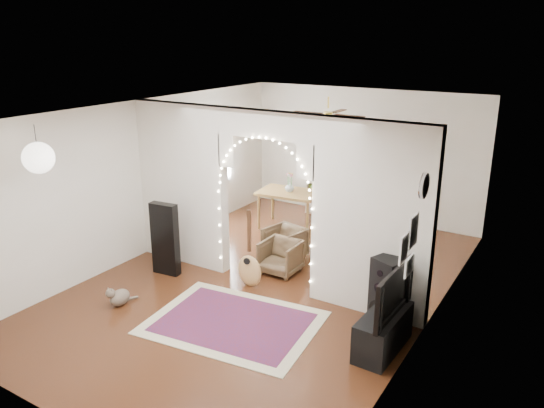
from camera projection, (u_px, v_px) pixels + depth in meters
The scene contains 25 objects.
floor at pixel (268, 282), 8.36m from camera, with size 7.50×7.50×0.00m, color black.
ceiling at pixel (267, 110), 7.53m from camera, with size 5.00×7.50×0.02m, color white.
wall_back at pixel (363, 154), 10.98m from camera, with size 5.00×0.02×2.70m, color silver.
wall_front at pixel (53, 305), 4.90m from camera, with size 5.00×0.02×2.70m, color silver.
wall_left at pixel (145, 178), 9.19m from camera, with size 0.02×7.50×2.70m, color silver.
wall_right at pixel (435, 232), 6.70m from camera, with size 0.02×7.50×2.70m, color silver.
divider_wall at pixel (267, 196), 7.92m from camera, with size 5.00×0.20×2.70m.
fairy_lights at pixel (263, 190), 7.78m from camera, with size 1.64×0.04×1.60m, color #FFEABF, non-canonical shape.
window at pixel (211, 151), 10.59m from camera, with size 0.04×1.20×1.40m, color white.
wall_clock at pixel (425, 186), 5.99m from camera, with size 0.31×0.31×0.03m, color white.
picture_frames at pixel (409, 246), 5.85m from camera, with size 0.02×0.50×0.70m, color white, non-canonical shape.
paper_lantern at pixel (38, 158), 6.67m from camera, with size 0.40×0.40×0.40m, color white.
ceiling_fan at pixel (328, 114), 9.24m from camera, with size 1.10×1.10×0.30m, color gold, non-canonical shape.
area_rug at pixel (233, 322), 7.18m from camera, with size 2.22×1.67×0.02m, color maroon.
guitar_case at pixel (165, 239), 8.50m from camera, with size 0.46×0.15×1.19m, color black.
acoustic_guitar at pixel (249, 259), 8.10m from camera, with size 0.44×0.22×1.06m.
tabby_cat at pixel (119, 297), 7.61m from camera, with size 0.28×0.50×0.33m.
floor_speaker at pixel (387, 292), 7.00m from camera, with size 0.47×0.44×0.96m.
media_console at pixel (383, 332), 6.51m from camera, with size 0.40×1.00×0.50m, color black.
tv at pixel (386, 291), 6.33m from camera, with size 1.07×0.14×0.62m, color black.
bookcase at pixel (338, 185), 11.20m from camera, with size 1.34×0.34×1.38m, color tan.
dining_table at pixel (289, 195), 10.51m from camera, with size 1.28×0.92×0.76m.
flower_vase at pixel (289, 187), 10.45m from camera, with size 0.18×0.18×0.19m, color white.
dining_chair_left at pixel (281, 257), 8.62m from camera, with size 0.59×0.60×0.55m, color brown.
dining_chair_right at pixel (285, 243), 9.16m from camera, with size 0.60×0.62×0.56m, color brown.
Camera 1 is at (4.02, -6.42, 3.75)m, focal length 35.00 mm.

